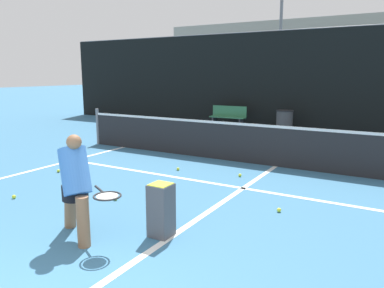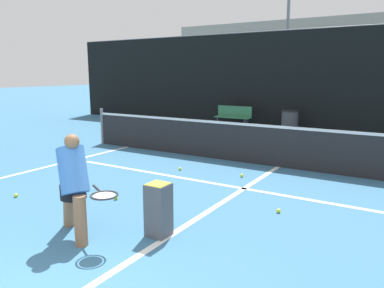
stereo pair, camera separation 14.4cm
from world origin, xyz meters
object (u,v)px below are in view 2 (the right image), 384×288
Objects in this scene: player_practicing at (74,183)px; courtside_bench at (233,117)px; trash_bin at (290,122)px; ball_hopper at (159,208)px.

courtside_bench is at bearing 132.30° from player_practicing.
player_practicing is 10.24m from courtside_bench.
player_practicing reaches higher than courtside_bench.
courtside_bench is at bearing -179.73° from trash_bin.
courtside_bench reaches higher than trash_bin.
courtside_bench is 2.20m from trash_bin.
trash_bin is (-0.27, 9.95, -0.32)m from player_practicing.
ball_hopper is at bearing -71.03° from courtside_bench.
ball_hopper is 9.92m from courtside_bench.
trash_bin is (2.20, 0.01, -0.05)m from courtside_bench.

